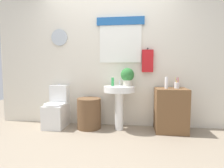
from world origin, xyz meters
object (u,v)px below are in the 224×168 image
object	(u,v)px
laundry_hamper	(89,113)
lotion_bottle	(166,83)
pedestal_sink	(119,97)
toothbrush_cup	(177,85)
toilet	(57,111)
soap_bottle	(113,82)
wooden_cabinet	(171,110)
potted_plant	(127,76)

from	to	relation	value
laundry_hamper	lotion_bottle	world-z (taller)	lotion_bottle
pedestal_sink	toothbrush_cup	xyz separation A→B (m)	(0.98, 0.02, 0.21)
toilet	soap_bottle	distance (m)	1.18
wooden_cabinet	lotion_bottle	xyz separation A→B (m)	(-0.09, -0.04, 0.47)
soap_bottle	pedestal_sink	bearing A→B (deg)	-22.62
soap_bottle	potted_plant	world-z (taller)	potted_plant
laundry_hamper	lotion_bottle	distance (m)	1.45
potted_plant	lotion_bottle	size ratio (longest dim) A/B	1.62
laundry_hamper	wooden_cabinet	xyz separation A→B (m)	(1.43, 0.00, 0.10)
laundry_hamper	wooden_cabinet	distance (m)	1.43
toilet	toothbrush_cup	world-z (taller)	toothbrush_cup
toilet	potted_plant	size ratio (longest dim) A/B	2.45
pedestal_sink	toothbrush_cup	bearing A→B (deg)	1.17
laundry_hamper	lotion_bottle	size ratio (longest dim) A/B	2.77
wooden_cabinet	lotion_bottle	distance (m)	0.48
toilet	pedestal_sink	distance (m)	1.20
laundry_hamper	pedestal_sink	size ratio (longest dim) A/B	0.71
toilet	potted_plant	bearing A→B (deg)	1.19
laundry_hamper	wooden_cabinet	world-z (taller)	wooden_cabinet
lotion_bottle	laundry_hamper	bearing A→B (deg)	178.28
laundry_hamper	pedestal_sink	distance (m)	0.63
wooden_cabinet	potted_plant	distance (m)	0.94
toilet	lotion_bottle	world-z (taller)	lotion_bottle
toilet	laundry_hamper	world-z (taller)	toilet
toilet	potted_plant	world-z (taller)	potted_plant
toilet	potted_plant	distance (m)	1.46
potted_plant	toothbrush_cup	xyz separation A→B (m)	(0.84, -0.04, -0.15)
wooden_cabinet	soap_bottle	xyz separation A→B (m)	(-1.00, 0.05, 0.47)
pedestal_sink	wooden_cabinet	size ratio (longest dim) A/B	1.03
pedestal_sink	lotion_bottle	size ratio (longest dim) A/B	3.92
toilet	toothbrush_cup	size ratio (longest dim) A/B	4.21
pedestal_sink	soap_bottle	world-z (taller)	soap_bottle
potted_plant	lotion_bottle	xyz separation A→B (m)	(0.65, -0.10, -0.11)
wooden_cabinet	soap_bottle	distance (m)	1.11
toilet	wooden_cabinet	bearing A→B (deg)	-0.92
laundry_hamper	toothbrush_cup	size ratio (longest dim) A/B	2.94
toilet	soap_bottle	size ratio (longest dim) A/B	5.32
toilet	wooden_cabinet	distance (m)	2.05
pedestal_sink	laundry_hamper	bearing A→B (deg)	180.00
potted_plant	lotion_bottle	world-z (taller)	potted_plant
toilet	laundry_hamper	size ratio (longest dim) A/B	1.43
lotion_bottle	toothbrush_cup	size ratio (longest dim) A/B	1.06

